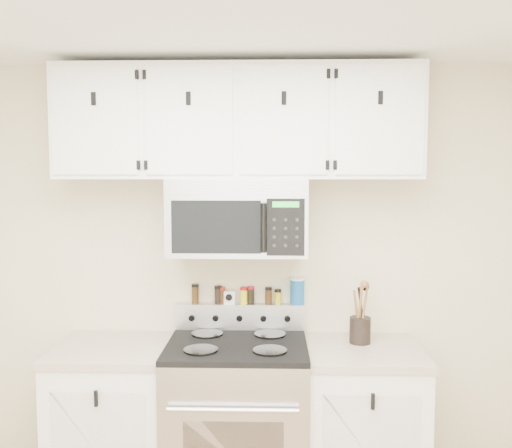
{
  "coord_description": "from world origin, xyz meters",
  "views": [
    {
      "loc": [
        0.19,
        -1.61,
        1.88
      ],
      "look_at": [
        0.1,
        1.45,
        1.6
      ],
      "focal_mm": 40.0,
      "sensor_mm": 36.0,
      "label": 1
    }
  ],
  "objects_px": {
    "microwave": "(238,217)",
    "salt_canister": "(297,291)",
    "range": "(237,424)",
    "utensil_crock": "(360,328)"
  },
  "relations": [
    {
      "from": "microwave",
      "to": "salt_canister",
      "type": "bearing_deg",
      "value": 24.61
    },
    {
      "from": "range",
      "to": "utensil_crock",
      "type": "bearing_deg",
      "value": 9.13
    },
    {
      "from": "range",
      "to": "microwave",
      "type": "relative_size",
      "value": 1.45
    },
    {
      "from": "salt_canister",
      "to": "microwave",
      "type": "bearing_deg",
      "value": -155.39
    },
    {
      "from": "range",
      "to": "salt_canister",
      "type": "bearing_deg",
      "value": 39.7
    },
    {
      "from": "range",
      "to": "microwave",
      "type": "distance_m",
      "value": 1.15
    },
    {
      "from": "utensil_crock",
      "to": "salt_canister",
      "type": "distance_m",
      "value": 0.42
    },
    {
      "from": "utensil_crock",
      "to": "microwave",
      "type": "bearing_deg",
      "value": 178.61
    },
    {
      "from": "salt_canister",
      "to": "range",
      "type": "bearing_deg",
      "value": -140.3
    },
    {
      "from": "microwave",
      "to": "utensil_crock",
      "type": "distance_m",
      "value": 0.93
    }
  ]
}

